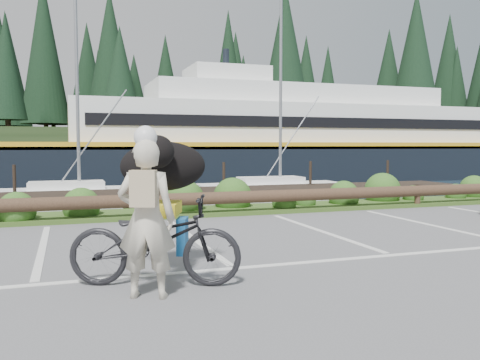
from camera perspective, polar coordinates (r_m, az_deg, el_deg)
name	(u,v)px	position (r m, az deg, el deg)	size (l,w,h in m)	color
ground	(226,262)	(7.57, -1.62, -9.23)	(72.00, 72.00, 0.00)	#58585B
harbor_backdrop	(83,155)	(85.56, -17.19, 2.66)	(170.00, 160.00, 30.00)	#192E3C
vegetation_strip	(162,213)	(12.64, -8.80, -3.69)	(34.00, 1.60, 0.10)	#3D5B21
log_rail	(167,219)	(11.96, -8.20, -4.36)	(32.00, 0.30, 0.60)	#443021
bicycle	(155,241)	(6.34, -9.52, -6.75)	(0.74, 2.11, 1.11)	black
cyclist	(147,219)	(5.81, -10.45, -4.34)	(0.65, 0.43, 1.79)	beige
dog	(164,166)	(6.90, -8.57, 1.55)	(1.15, 0.56, 0.67)	black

